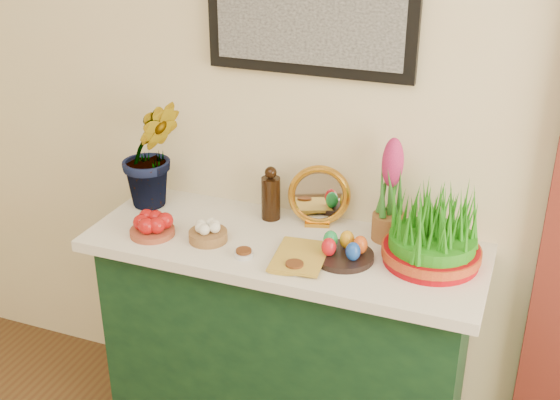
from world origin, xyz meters
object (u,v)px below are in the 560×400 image
object	(u,v)px
sideboard	(285,349)
hyacinth_green	(150,136)
mirror	(319,196)
wheatgrass_sabzeh	(433,231)
book	(275,253)

from	to	relation	value
sideboard	hyacinth_green	bearing A→B (deg)	170.15
sideboard	hyacinth_green	distance (m)	0.95
mirror	wheatgrass_sabzeh	bearing A→B (deg)	-17.12
sideboard	book	bearing A→B (deg)	-85.65
mirror	book	bearing A→B (deg)	-101.28
hyacinth_green	mirror	size ratio (longest dim) A/B	2.40
hyacinth_green	wheatgrass_sabzeh	size ratio (longest dim) A/B	1.71
mirror	book	distance (m)	0.31
sideboard	book	size ratio (longest dim) A/B	5.70
book	wheatgrass_sabzeh	world-z (taller)	wheatgrass_sabzeh
sideboard	wheatgrass_sabzeh	bearing A→B (deg)	4.02
book	wheatgrass_sabzeh	distance (m)	0.53
sideboard	book	world-z (taller)	book
mirror	wheatgrass_sabzeh	xyz separation A→B (m)	(0.44, -0.13, 0.01)
mirror	wheatgrass_sabzeh	distance (m)	0.46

